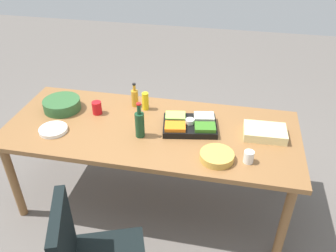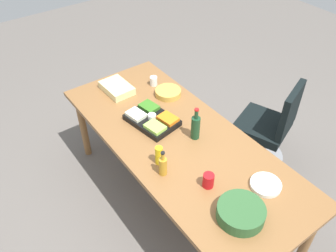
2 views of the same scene
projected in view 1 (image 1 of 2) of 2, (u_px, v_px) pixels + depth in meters
The scene contains 12 objects.
ground_plane at pixel (153, 199), 3.22m from camera, with size 10.00×10.00×0.00m, color #625C57.
conference_table at pixel (151, 136), 2.82m from camera, with size 2.34×0.97×0.80m.
wine_bottle at pixel (140, 124), 2.62m from camera, with size 0.08×0.08×0.29m.
paper_plate_stack at pixel (53, 130), 2.73m from camera, with size 0.22×0.22×0.03m, color white.
dressing_bottle at pixel (135, 97), 3.02m from camera, with size 0.07×0.07×0.22m.
red_solo_cup at pixel (97, 108), 2.93m from camera, with size 0.08×0.08×0.11m, color red.
veggie_tray at pixel (190, 125), 2.75m from camera, with size 0.46×0.37×0.09m.
sheet_cake at pixel (265, 132), 2.66m from camera, with size 0.32×0.22×0.07m, color beige.
paper_cup at pixel (249, 157), 2.40m from camera, with size 0.07×0.07×0.09m, color white.
salad_bowl at pixel (62, 105), 2.99m from camera, with size 0.31×0.31×0.09m, color #2F5B2F.
chip_bowl at pixel (217, 156), 2.43m from camera, with size 0.24×0.24×0.05m, color gold.
mustard_bottle at pixel (145, 101), 2.98m from camera, with size 0.06×0.06×0.16m, color yellow.
Camera 1 is at (0.59, -2.22, 2.36)m, focal length 37.11 mm.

